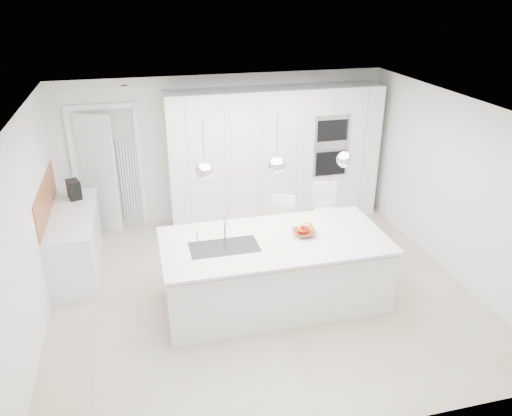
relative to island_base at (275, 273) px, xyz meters
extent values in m
plane|color=#BAB097|center=(-0.10, 0.30, -0.43)|extent=(5.50, 5.50, 0.00)
plane|color=white|center=(-0.10, 2.80, 0.82)|extent=(5.50, 0.00, 5.50)
plane|color=white|center=(-2.85, 0.30, 0.82)|extent=(0.00, 5.00, 5.00)
plane|color=white|center=(-0.10, 0.30, 2.07)|extent=(5.50, 5.50, 0.00)
cube|color=white|center=(0.70, 2.50, 0.72)|extent=(3.60, 0.60, 2.30)
cube|color=white|center=(-2.30, 2.72, 0.57)|extent=(0.76, 0.38, 2.00)
cube|color=white|center=(-2.55, 1.50, 0.00)|extent=(0.60, 1.80, 0.86)
cube|color=white|center=(-2.55, 1.50, 0.45)|extent=(0.62, 1.82, 0.04)
cube|color=#A8663C|center=(-2.84, 1.50, 0.72)|extent=(0.02, 1.80, 0.50)
cube|color=white|center=(0.00, 0.00, 0.00)|extent=(2.80, 1.20, 0.86)
cube|color=white|center=(0.00, 0.05, 0.45)|extent=(2.84, 1.40, 0.04)
cylinder|color=white|center=(-0.60, 0.20, 0.62)|extent=(0.02, 0.02, 0.30)
sphere|color=white|center=(-0.85, 0.00, 1.47)|extent=(0.20, 0.20, 0.20)
sphere|color=white|center=(0.00, 0.00, 1.47)|extent=(0.20, 0.20, 0.20)
sphere|color=white|center=(0.85, 0.00, 1.47)|extent=(0.20, 0.20, 0.20)
imported|color=#A8663C|center=(0.40, 0.06, 0.51)|extent=(0.31, 0.31, 0.07)
cube|color=black|center=(-2.53, 2.04, 0.61)|extent=(0.24, 0.30, 0.28)
sphere|color=#A60A02|center=(0.42, 0.07, 0.54)|extent=(0.08, 0.08, 0.08)
sphere|color=#A60A02|center=(0.38, 0.12, 0.54)|extent=(0.09, 0.09, 0.09)
sphere|color=#A60A02|center=(0.42, 0.04, 0.54)|extent=(0.08, 0.08, 0.08)
sphere|color=#A60A02|center=(0.35, 0.04, 0.54)|extent=(0.08, 0.08, 0.08)
torus|color=gold|center=(0.40, 0.04, 0.59)|extent=(0.26, 0.18, 0.23)
camera|label=1|loc=(-1.57, -5.27, 3.41)|focal=35.00mm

